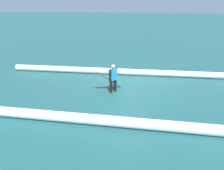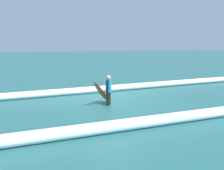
{
  "view_description": "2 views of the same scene",
  "coord_description": "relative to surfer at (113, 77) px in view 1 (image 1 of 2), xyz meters",
  "views": [
    {
      "loc": [
        -1.11,
        11.43,
        4.13
      ],
      "look_at": [
        0.39,
        2.27,
        0.92
      ],
      "focal_mm": 38.62,
      "sensor_mm": 36.0,
      "label": 1
    },
    {
      "loc": [
        4.89,
        10.71,
        2.71
      ],
      "look_at": [
        1.19,
        2.35,
        1.21
      ],
      "focal_mm": 39.72,
      "sensor_mm": 36.0,
      "label": 2
    }
  ],
  "objects": [
    {
      "name": "surfboard",
      "position": [
        0.27,
        -0.19,
        -0.18
      ],
      "size": [
        1.33,
        1.42,
        1.18
      ],
      "color": "#E55926",
      "rests_on": "ground_plane"
    },
    {
      "name": "wave_crest_midground",
      "position": [
        1.86,
        3.33,
        -0.56
      ],
      "size": [
        19.5,
        0.83,
        0.38
      ],
      "primitive_type": "cylinder",
      "rotation": [
        0.0,
        1.57,
        -0.02
      ],
      "color": "white",
      "rests_on": "ground_plane"
    },
    {
      "name": "surfer",
      "position": [
        0.0,
        0.0,
        0.0
      ],
      "size": [
        0.36,
        0.51,
        1.36
      ],
      "rotation": [
        0.0,
        0.0,
        4.1
      ],
      "color": "black",
      "rests_on": "ground_plane"
    },
    {
      "name": "wave_crest_foreground",
      "position": [
        -2.07,
        -2.98,
        -0.57
      ],
      "size": [
        17.48,
        0.62,
        0.37
      ],
      "primitive_type": "cylinder",
      "rotation": [
        0.0,
        1.57,
        0.01
      ],
      "color": "white",
      "rests_on": "ground_plane"
    },
    {
      "name": "ground_plane",
      "position": [
        -0.6,
        -0.62,
        -0.75
      ],
      "size": [
        174.03,
        174.03,
        0.0
      ],
      "primitive_type": "plane",
      "color": "#1E5152"
    }
  ]
}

